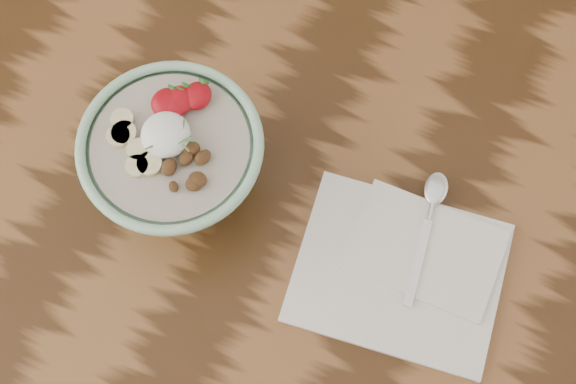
% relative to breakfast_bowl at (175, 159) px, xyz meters
% --- Properties ---
extents(table, '(1.60, 0.90, 0.75)m').
position_rel_breakfast_bowl_xyz_m(table, '(0.10, 0.02, -0.17)').
color(table, '#39200E').
rests_on(table, ground).
extents(breakfast_bowl, '(0.21, 0.21, 0.14)m').
position_rel_breakfast_bowl_xyz_m(breakfast_bowl, '(0.00, 0.00, 0.00)').
color(breakfast_bowl, '#93C6A1').
rests_on(breakfast_bowl, table).
extents(napkin, '(0.27, 0.23, 0.02)m').
position_rel_breakfast_bowl_xyz_m(napkin, '(0.30, 0.01, -0.07)').
color(napkin, white).
rests_on(napkin, table).
extents(spoon, '(0.04, 0.18, 0.01)m').
position_rel_breakfast_bowl_xyz_m(spoon, '(0.30, 0.09, -0.05)').
color(spoon, silver).
rests_on(spoon, napkin).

